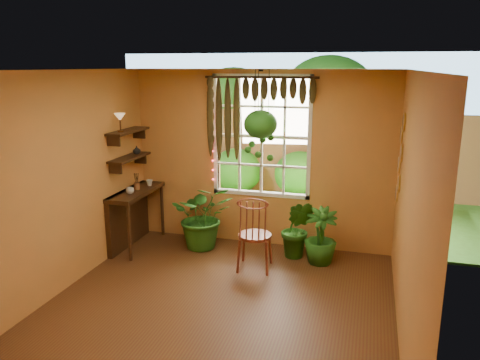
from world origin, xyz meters
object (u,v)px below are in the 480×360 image
object	(u,v)px
counter_ledge	(131,211)
potted_plant_mid	(298,229)
hanging_basket	(260,126)
windsor_chair	(254,245)
potted_plant_left	(203,216)

from	to	relation	value
counter_ledge	potted_plant_mid	xyz separation A→B (m)	(2.57, 0.22, -0.11)
potted_plant_mid	hanging_basket	size ratio (longest dim) A/B	0.67
potted_plant_mid	windsor_chair	bearing A→B (deg)	-131.72
potted_plant_left	windsor_chair	bearing A→B (deg)	-30.75
windsor_chair	potted_plant_mid	xyz separation A→B (m)	(0.50, 0.57, 0.09)
potted_plant_mid	hanging_basket	distance (m)	1.59
potted_plant_left	hanging_basket	distance (m)	1.63
counter_ledge	potted_plant_mid	world-z (taller)	counter_ledge
windsor_chair	counter_ledge	bearing A→B (deg)	165.65
counter_ledge	windsor_chair	distance (m)	2.10
windsor_chair	hanging_basket	bearing A→B (deg)	93.41
counter_ledge	windsor_chair	size ratio (longest dim) A/B	0.98
windsor_chair	potted_plant_mid	world-z (taller)	windsor_chair
counter_ledge	potted_plant_mid	distance (m)	2.58
windsor_chair	potted_plant_left	xyz separation A→B (m)	(-0.95, 0.57, 0.16)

